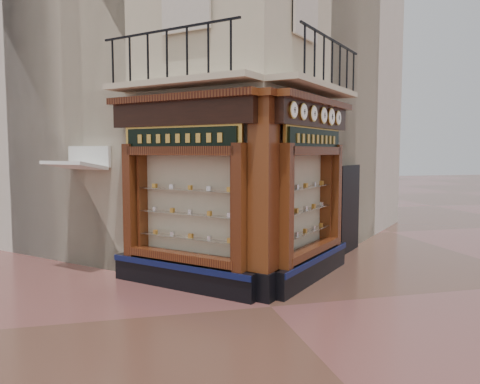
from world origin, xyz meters
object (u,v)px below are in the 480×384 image
object	(u,v)px
clock_a	(293,110)
clock_c	(313,114)
clock_e	(331,117)
clock_f	(338,118)
clock_d	(323,115)
awning	(77,272)
corner_pilaster	(264,198)
signboard_right	(315,139)
signboard_left	(180,138)
clock_b	(303,112)

from	to	relation	value
clock_a	clock_c	xyz separation A→B (m)	(0.71, 0.71, 0.00)
clock_e	clock_c	bearing A→B (deg)	-180.00
clock_c	clock_f	distance (m)	1.51
clock_d	awning	bearing A→B (deg)	115.47
corner_pilaster	clock_f	world-z (taller)	corner_pilaster
awning	signboard_right	size ratio (longest dim) A/B	0.65
corner_pilaster	clock_f	distance (m)	3.36
clock_f	signboard_left	xyz separation A→B (m)	(-3.80, -0.72, -0.52)
clock_a	signboard_right	distance (m)	1.47
clock_f	awning	distance (m)	7.14
signboard_left	clock_e	bearing A→B (deg)	-128.44
awning	signboard_left	distance (m)	4.29
clock_f	signboard_right	world-z (taller)	clock_f
clock_b	signboard_left	bearing A→B (deg)	118.10
clock_d	awning	xyz separation A→B (m)	(-5.37, 1.90, -3.62)
clock_f	clock_e	bearing A→B (deg)	-180.00
corner_pilaster	clock_b	bearing A→B (deg)	-26.78
clock_b	clock_c	size ratio (longest dim) A/B	1.00
clock_b	clock_d	distance (m)	1.10
clock_b	clock_e	bearing A→B (deg)	0.00
clock_d	clock_e	size ratio (longest dim) A/B	0.92
corner_pilaster	clock_e	bearing A→B (deg)	-9.98
awning	signboard_left	xyz separation A→B (m)	(2.22, -1.96, 3.10)
clock_a	signboard_right	bearing A→B (deg)	4.61
awning	signboard_left	size ratio (longest dim) A/B	0.65
clock_a	clock_f	bearing A→B (deg)	0.00
clock_a	signboard_right	size ratio (longest dim) A/B	0.15
clock_a	clock_e	size ratio (longest dim) A/B	0.83
clock_b	clock_f	world-z (taller)	clock_f
clock_d	clock_e	bearing A→B (deg)	-0.00
awning	signboard_right	bearing A→B (deg)	-155.90
clock_c	clock_d	bearing A→B (deg)	0.00
clock_c	clock_f	xyz separation A→B (m)	(1.07, 1.07, -0.00)
corner_pilaster	clock_b	distance (m)	1.92
corner_pilaster	clock_d	bearing A→B (deg)	-12.36
clock_a	clock_b	bearing A→B (deg)	0.00
clock_d	clock_b	bearing A→B (deg)	-180.00
clock_d	signboard_left	bearing A→B (deg)	136.13
clock_a	clock_c	bearing A→B (deg)	0.00
corner_pilaster	clock_c	size ratio (longest dim) A/B	11.82
clock_b	clock_d	world-z (taller)	clock_d
awning	clock_a	bearing A→B (deg)	-170.31
signboard_right	clock_a	bearing A→B (deg)	-175.39
clock_e	clock_b	bearing A→B (deg)	-180.00
clock_e	clock_f	size ratio (longest dim) A/B	1.16
clock_c	clock_e	distance (m)	1.05
clock_c	signboard_left	world-z (taller)	clock_c
awning	clock_f	bearing A→B (deg)	-146.64
clock_c	signboard_right	bearing A→B (deg)	16.46
clock_b	clock_e	size ratio (longest dim) A/B	0.85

